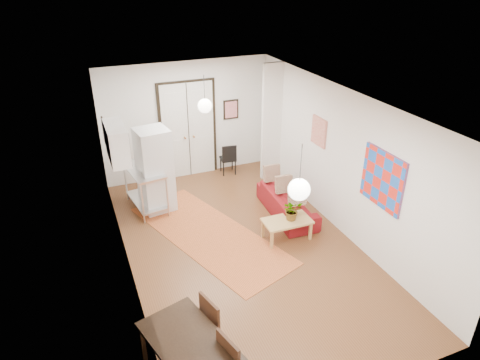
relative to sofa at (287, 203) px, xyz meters
name	(u,v)px	position (x,y,z in m)	size (l,w,h in m)	color
floor	(241,246)	(-1.38, -0.75, -0.27)	(7.00, 7.00, 0.00)	brown
ceiling	(241,101)	(-1.38, -0.75, 2.63)	(4.20, 7.00, 0.02)	white
wall_back	(187,120)	(-1.38, 2.75, 1.18)	(4.20, 0.02, 2.90)	silver
wall_front	(361,311)	(-1.38, -4.25, 1.18)	(4.20, 0.02, 2.90)	silver
wall_left	(122,202)	(-3.48, -0.75, 1.18)	(0.02, 7.00, 2.90)	silver
wall_right	(340,162)	(0.72, -0.75, 1.18)	(0.02, 7.00, 2.90)	silver
double_doors	(188,131)	(-1.38, 2.70, 0.93)	(1.44, 0.06, 2.50)	white
stub_partition	(272,123)	(0.47, 1.80, 1.18)	(0.50, 0.10, 2.90)	silver
wall_cabinet	(117,143)	(-3.30, 0.75, 1.63)	(0.35, 1.00, 0.70)	white
painting_popart	(383,179)	(0.69, -2.00, 1.38)	(0.05, 1.00, 1.00)	red
painting_abstract	(319,132)	(0.69, 0.05, 1.53)	(0.05, 0.50, 0.60)	beige
poster_back	(231,110)	(-0.23, 2.72, 1.33)	(0.40, 0.03, 0.50)	red
print_left	(105,133)	(-3.45, 1.25, 1.68)	(0.03, 0.44, 0.54)	#96603E
pendant_back	(205,106)	(-1.38, 1.25, 1.98)	(0.30, 0.30, 0.80)	white
pendant_front	(299,190)	(-1.38, -2.75, 1.98)	(0.30, 0.30, 0.80)	white
kilim_rug	(209,234)	(-1.84, -0.12, -0.26)	(1.44, 3.84, 0.01)	#C45F31
sofa	(287,203)	(0.00, 0.00, 0.00)	(0.72, 1.84, 0.54)	maroon
coffee_table	(287,223)	(-0.44, -0.83, 0.10)	(0.96, 0.54, 0.42)	tan
potted_plant	(292,210)	(-0.34, -0.83, 0.36)	(0.37, 0.32, 0.41)	#305D2A
kitchen_counter	(145,183)	(-2.77, 1.42, 0.36)	(0.79, 1.33, 0.96)	silver
bowl	(146,174)	(-2.77, 1.12, 0.72)	(0.23, 0.23, 0.06)	beige
soap_bottle	(139,161)	(-2.82, 1.67, 0.79)	(0.09, 0.09, 0.20)	#54A3B7
fridge	(155,170)	(-2.54, 1.32, 0.66)	(0.66, 0.66, 1.87)	silver
dining_table	(190,347)	(-3.13, -3.34, 0.42)	(1.15, 1.57, 0.78)	black
dining_chair_near	(195,325)	(-2.95, -2.89, 0.29)	(0.56, 0.70, 0.96)	#371F11
black_side_chair	(227,155)	(-0.46, 2.48, 0.21)	(0.41, 0.42, 0.82)	black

